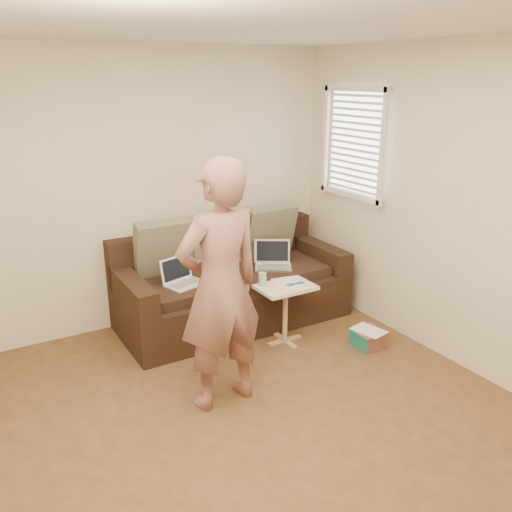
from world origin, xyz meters
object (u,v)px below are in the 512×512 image
Objects in this scene: sofa at (233,281)px; side_table at (285,314)px; person at (220,286)px; laptop_silver at (274,268)px; laptop_white at (186,285)px; striped_box at (368,338)px; drinking_glass at (262,279)px.

side_table is (0.20, -0.62, -0.15)m from sofa.
side_table is (0.92, 0.56, -0.64)m from person.
laptop_silver is 1.60m from person.
laptop_silver is 0.93m from laptop_white.
laptop_white is 1.29× the size of striped_box.
drinking_glass is (0.56, -0.42, 0.09)m from laptop_white.
striped_box is (0.78, -1.09, -0.34)m from sofa.
striped_box is (0.39, -0.98, -0.44)m from laptop_silver.
person is at bearing -121.63° from sofa.
person reaches higher than laptop_white.
striped_box is at bearing -54.20° from laptop_white.
laptop_silver is 0.60m from side_table.
side_table is (0.73, -0.53, -0.25)m from laptop_white.
person reaches higher than sofa.
laptop_white is 0.18× the size of person.
person is (-0.73, -1.18, 0.49)m from sofa.
side_table is at bearing -79.25° from laptop_silver.
drinking_glass is (0.02, -0.52, 0.18)m from sofa.
striped_box is (0.76, -0.57, -0.53)m from drinking_glass.
side_table is at bearing -154.13° from person.
side_table reaches higher than striped_box.
laptop_silver is at bearing 111.87° from striped_box.
drinking_glass is 0.46× the size of striped_box.
sofa is 8.47× the size of striped_box.
laptop_white is at bearing 143.01° from striped_box.
sofa is 6.17× the size of laptop_silver.
person is 15.26× the size of drinking_glass.
person is at bearing -117.15° from laptop_white.
drinking_glass reaches higher than striped_box.
laptop_silver is at bearing -141.48° from person.
person is 1.04m from drinking_glass.
sofa is 18.33× the size of drinking_glass.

